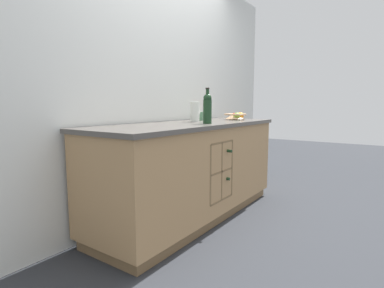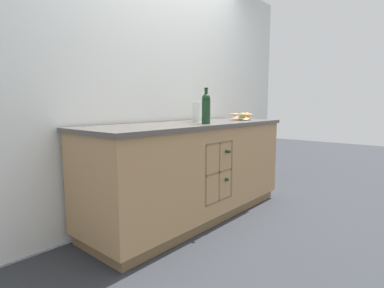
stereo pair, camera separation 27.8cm
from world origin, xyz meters
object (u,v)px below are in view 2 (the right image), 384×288
Objects in this scene: white_pitcher at (197,111)px; ceramic_mug at (205,116)px; fruit_bowl at (242,116)px; standing_wine_bottle at (206,108)px.

ceramic_mug is at bearing 20.36° from white_pitcher.
standing_wine_bottle reaches higher than fruit_bowl.
white_pitcher is at bearing 165.80° from fruit_bowl.
fruit_bowl is at bearing -34.12° from ceramic_mug.
standing_wine_bottle is (-0.80, -0.12, 0.10)m from fruit_bowl.
white_pitcher is 0.34m from standing_wine_bottle.
white_pitcher reaches higher than ceramic_mug.
fruit_bowl is 0.79× the size of standing_wine_bottle.
ceramic_mug is at bearing 145.88° from fruit_bowl.
white_pitcher is at bearing -159.64° from ceramic_mug.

